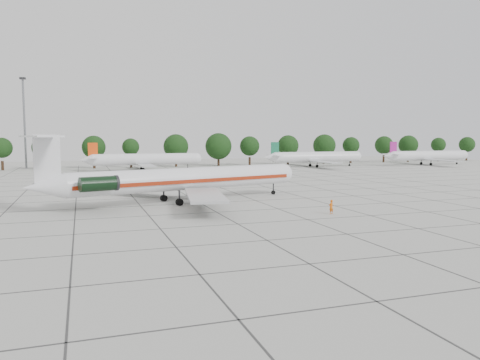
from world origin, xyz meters
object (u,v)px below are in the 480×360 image
at_px(main_airliner, 175,179).
at_px(bg_airliner_e, 428,156).
at_px(ground_crew, 331,207).
at_px(bg_airliner_d, 316,157).
at_px(bg_airliner_c, 145,160).
at_px(floodlight_mast, 24,118).

relative_size(main_airliner, bg_airliner_e, 1.37).
relative_size(main_airliner, ground_crew, 23.14).
distance_m(main_airliner, bg_airliner_d, 81.78).
height_order(ground_crew, bg_airliner_c, bg_airliner_c).
height_order(ground_crew, floodlight_mast, floodlight_mast).
distance_m(ground_crew, bg_airliner_d, 85.35).
distance_m(main_airliner, floodlight_mast, 87.72).
bearing_deg(bg_airliner_e, floodlight_mast, 168.35).
bearing_deg(bg_airliner_c, bg_airliner_e, -3.04).
xyz_separation_m(ground_crew, bg_airliner_c, (-11.30, 77.69, 2.07)).
bearing_deg(ground_crew, bg_airliner_c, -100.09).
bearing_deg(bg_airliner_d, bg_airliner_e, -4.69).
bearing_deg(bg_airliner_c, bg_airliner_d, -1.78).
height_order(bg_airliner_c, floodlight_mast, floodlight_mast).
distance_m(bg_airliner_e, floodlight_mast, 121.88).
bearing_deg(bg_airliner_e, bg_airliner_d, 175.31).
xyz_separation_m(bg_airliner_d, bg_airliner_e, (38.04, -3.12, 0.00)).
xyz_separation_m(main_airliner, bg_airliner_c, (4.20, 62.95, -0.34)).
height_order(bg_airliner_c, bg_airliner_d, same).
bearing_deg(main_airliner, bg_airliner_d, 33.24).
bearing_deg(bg_airliner_c, floodlight_mast, 147.37).
bearing_deg(main_airliner, bg_airliner_e, 16.92).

